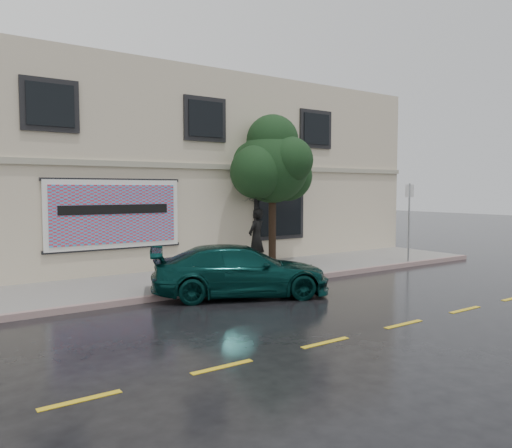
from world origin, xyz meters
TOP-DOWN VIEW (x-y plane):
  - ground at (0.00, 0.00)m, footprint 90.00×90.00m
  - sidewalk at (0.00, 3.25)m, footprint 20.00×3.50m
  - curb at (0.00, 1.50)m, footprint 20.00×0.18m
  - road_marking at (0.00, -3.50)m, footprint 19.00×0.12m
  - building at (0.00, 9.00)m, footprint 20.00×8.12m
  - billboard at (-3.20, 4.92)m, footprint 4.30×0.16m
  - car at (-1.29, 0.76)m, footprint 5.08×3.76m
  - pedestrian at (1.22, 3.64)m, footprint 0.87×0.74m
  - umbrella at (1.22, 3.64)m, footprint 1.21×1.21m
  - street_tree at (2.25, 4.13)m, footprint 2.57×2.57m
  - fire_hydrant at (-1.50, 2.59)m, footprint 0.33×0.31m
  - sign_pole at (6.72, 1.70)m, footprint 0.34×0.12m

SIDE VIEW (x-z plane):
  - ground at x=0.00m, z-range 0.00..0.00m
  - road_marking at x=0.00m, z-range 0.00..0.01m
  - sidewalk at x=0.00m, z-range 0.00..0.15m
  - curb at x=0.00m, z-range -0.01..0.15m
  - fire_hydrant at x=-1.50m, z-range 0.14..0.95m
  - car at x=-1.29m, z-range 0.00..1.35m
  - pedestrian at x=1.22m, z-range 0.15..2.16m
  - sign_pole at x=6.72m, z-range 0.42..3.29m
  - billboard at x=-3.20m, z-range 0.95..3.15m
  - umbrella at x=1.22m, z-range 2.16..2.91m
  - building at x=0.00m, z-range 0.00..7.00m
  - street_tree at x=2.25m, z-range 1.22..5.96m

